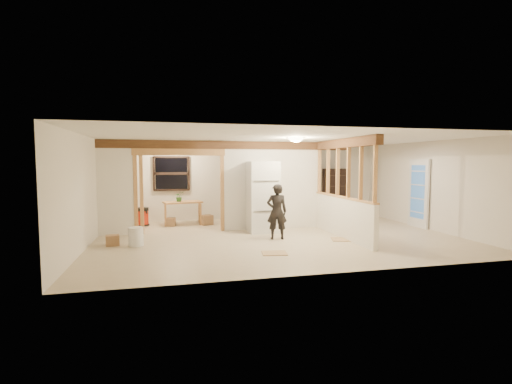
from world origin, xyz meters
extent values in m
cube|color=#C4AF91|center=(0.00, 0.00, -0.01)|extent=(9.00, 6.50, 0.01)
cube|color=white|center=(0.00, 0.00, 2.50)|extent=(9.00, 6.50, 0.01)
cube|color=silver|center=(0.00, 3.25, 1.25)|extent=(9.00, 0.01, 2.50)
cube|color=silver|center=(0.00, -3.25, 1.25)|extent=(9.00, 0.01, 2.50)
cube|color=silver|center=(-4.50, 0.00, 1.25)|extent=(0.01, 6.50, 2.50)
cube|color=silver|center=(4.50, 0.00, 1.25)|extent=(0.01, 6.50, 2.50)
cube|color=silver|center=(-4.05, 1.20, 1.25)|extent=(0.90, 0.12, 2.50)
cube|color=silver|center=(0.20, 1.20, 1.25)|extent=(2.80, 0.12, 2.50)
cube|color=tan|center=(-2.40, 1.20, 1.10)|extent=(2.46, 0.14, 2.20)
cube|color=brown|center=(-1.00, 1.20, 2.38)|extent=(7.00, 0.18, 0.22)
cube|color=brown|center=(1.60, -0.40, 2.38)|extent=(0.18, 3.30, 0.22)
cube|color=silver|center=(1.60, -0.40, 0.50)|extent=(0.12, 3.20, 1.00)
cube|color=tan|center=(1.60, -0.40, 1.66)|extent=(0.14, 3.20, 1.32)
cube|color=black|center=(-2.60, 3.17, 1.55)|extent=(1.12, 0.10, 1.10)
cube|color=white|center=(4.42, 0.40, 1.00)|extent=(0.12, 0.86, 2.00)
ellipsoid|color=#FFEABF|center=(0.30, -0.50, 2.48)|extent=(0.36, 0.36, 0.16)
ellipsoid|color=#FFEABF|center=(-2.50, 2.30, 2.48)|extent=(0.32, 0.32, 0.14)
ellipsoid|color=#FFD88C|center=(-2.00, 1.60, 2.18)|extent=(0.07, 0.07, 0.07)
cube|color=silver|center=(-0.20, 0.75, 0.96)|extent=(0.79, 0.77, 1.93)
imported|color=black|center=(-0.10, -0.27, 0.69)|extent=(0.55, 0.41, 1.38)
cube|color=tan|center=(-2.29, 2.47, 0.36)|extent=(1.22, 0.77, 0.71)
imported|color=#305927|center=(-2.39, 2.46, 0.87)|extent=(0.33, 0.30, 0.31)
cylinder|color=#AE200B|center=(-3.49, 2.53, 0.28)|extent=(0.51, 0.51, 0.56)
cube|color=black|center=(3.02, 3.04, 0.84)|extent=(0.84, 0.28, 1.69)
cylinder|color=white|center=(-3.45, -0.27, 0.21)|extent=(0.43, 0.43, 0.43)
cube|color=#9F744D|center=(-1.59, 2.27, 0.15)|extent=(0.42, 0.39, 0.29)
cube|color=#9F744D|center=(-2.65, 2.29, 0.12)|extent=(0.30, 0.30, 0.24)
cube|color=#9F744D|center=(-3.98, -0.09, 0.12)|extent=(0.33, 0.28, 0.24)
cube|color=tan|center=(1.43, -0.73, 0.01)|extent=(0.60, 0.60, 0.02)
cube|color=tan|center=(-0.57, -1.68, 0.01)|extent=(0.57, 0.48, 0.02)
camera|label=1|loc=(-2.70, -9.01, 1.90)|focal=26.00mm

